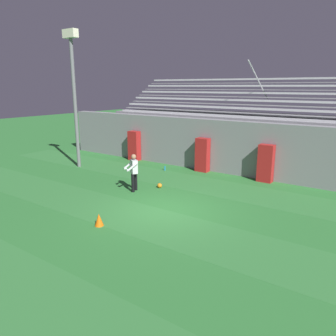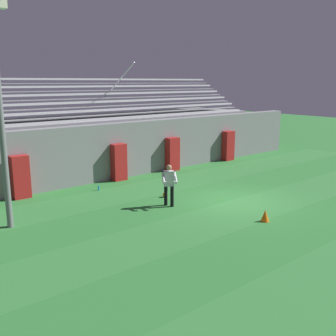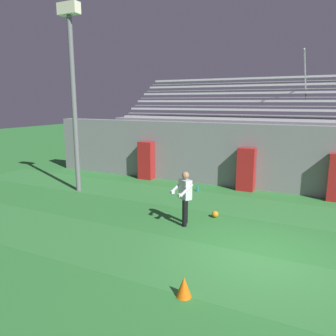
% 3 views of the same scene
% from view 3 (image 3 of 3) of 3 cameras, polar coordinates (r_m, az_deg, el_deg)
% --- Properties ---
extents(ground_plane, '(80.00, 80.00, 0.00)m').
position_cam_3_polar(ground_plane, '(8.59, 15.63, -14.63)').
color(ground_plane, '#2D7533').
extents(turf_stripe_mid, '(28.00, 2.43, 0.01)m').
position_cam_3_polar(turf_stripe_mid, '(7.60, 13.95, -18.17)').
color(turf_stripe_mid, '#337A38').
rests_on(turf_stripe_mid, ground).
extents(turf_stripe_far, '(28.00, 2.43, 0.01)m').
position_cam_3_polar(turf_stripe_far, '(12.03, 18.99, -7.16)').
color(turf_stripe_far, '#337A38').
rests_on(turf_stripe_far, ground).
extents(back_wall, '(24.00, 0.60, 2.80)m').
position_cam_3_polar(back_wall, '(14.38, 20.79, 1.44)').
color(back_wall, gray).
rests_on(back_wall, ground).
extents(padding_pillar_gate_left, '(0.72, 0.44, 1.83)m').
position_cam_3_polar(padding_pillar_gate_left, '(14.20, 13.44, -0.25)').
color(padding_pillar_gate_left, '#B21E1E').
rests_on(padding_pillar_gate_left, ground).
extents(padding_pillar_far_left, '(0.72, 0.44, 1.83)m').
position_cam_3_polar(padding_pillar_far_left, '(15.95, -3.83, 1.31)').
color(padding_pillar_far_left, '#B21E1E').
rests_on(padding_pillar_far_left, ground).
extents(bleacher_stand, '(18.00, 4.75, 5.83)m').
position_cam_3_polar(bleacher_stand, '(17.02, 21.72, 3.20)').
color(bleacher_stand, gray).
rests_on(bleacher_stand, ground).
extents(floodlight_pole, '(0.90, 0.36, 7.44)m').
position_cam_3_polar(floodlight_pole, '(14.06, -16.31, 15.26)').
color(floodlight_pole, slate).
rests_on(floodlight_pole, ground).
extents(goalkeeper, '(0.74, 0.71, 1.67)m').
position_cam_3_polar(goalkeeper, '(9.94, 2.94, -4.68)').
color(goalkeeper, black).
rests_on(goalkeeper, ground).
extents(soccer_ball, '(0.22, 0.22, 0.22)m').
position_cam_3_polar(soccer_ball, '(10.91, 8.21, -7.96)').
color(soccer_ball, orange).
rests_on(soccer_ball, ground).
extents(traffic_cone, '(0.30, 0.30, 0.42)m').
position_cam_3_polar(traffic_cone, '(6.73, 2.79, -19.94)').
color(traffic_cone, orange).
rests_on(traffic_cone, ground).
extents(water_bottle, '(0.07, 0.07, 0.24)m').
position_cam_3_polar(water_bottle, '(13.90, 5.18, -3.59)').
color(water_bottle, '#1E8CD8').
rests_on(water_bottle, ground).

